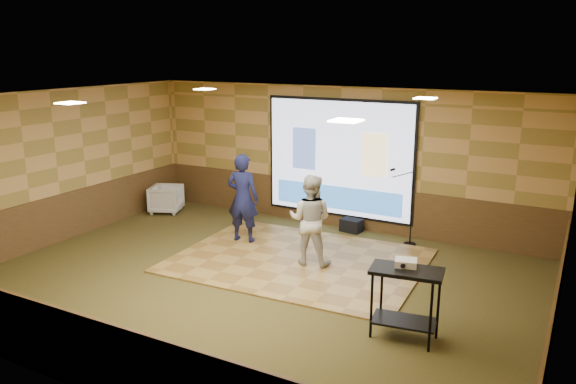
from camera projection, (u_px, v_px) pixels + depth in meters
The scene contains 19 objects.
ground at pixel (254, 282), 9.27m from camera, with size 9.00×9.00×0.00m, color #2F3819.
room_shell at pixel (251, 158), 8.75m from camera, with size 9.04×7.04×3.02m.
wainscot_back at pixel (338, 205), 12.12m from camera, with size 9.00×0.04×0.95m, color #442E16.
wainscot_front at pixel (86, 354), 6.19m from camera, with size 9.00×0.04×0.95m, color #442E16.
wainscot_left at pixel (63, 217), 11.23m from camera, with size 0.04×7.00×0.95m, color #442E16.
wainscot_right at pixel (554, 316), 7.09m from camera, with size 0.04×7.00×0.95m, color #442E16.
projector_screen at pixel (339, 160), 11.83m from camera, with size 3.32×0.06×2.52m.
downlight_nw at pixel (205, 89), 11.09m from camera, with size 0.32×0.32×0.02m, color beige.
downlight_ne at pixel (425, 98), 9.05m from camera, with size 0.32×0.32×0.02m, color beige.
downlight_sw at pixel (70, 103), 8.28m from camera, with size 0.32×0.32×0.02m, color beige.
downlight_se at pixel (346, 121), 6.24m from camera, with size 0.32×0.32×0.02m, color beige.
dance_floor at pixel (298, 260), 10.19m from camera, with size 4.35×3.32×0.03m, color olive.
player_left at pixel (243, 198), 10.99m from camera, with size 0.64×0.42×1.76m, color #141841.
player_right at pixel (310, 220), 9.82m from camera, with size 0.79×0.61×1.62m, color #BCB9AC.
av_table at pixel (406, 290), 7.33m from camera, with size 0.93×0.49×0.98m.
projector at pixel (406, 263), 7.35m from camera, with size 0.28×0.23×0.09m, color white.
mic_stand at pixel (408, 220), 10.98m from camera, with size 0.59×0.24×1.51m.
banquet_chair at pixel (166, 199), 13.18m from camera, with size 0.68×0.70×0.64m, color gray.
duffel_bag at pixel (351, 225), 11.82m from camera, with size 0.44×0.29×0.27m, color black.
Camera 1 is at (4.61, -7.30, 3.75)m, focal length 35.00 mm.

